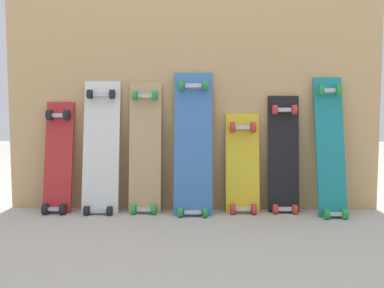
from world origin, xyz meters
The scene contains 9 objects.
ground_plane centered at (0.00, 0.00, 0.00)m, with size 12.00×12.00×0.00m, color #B2AAA0.
plywood_wall_panel centered at (0.00, 0.07, 0.90)m, with size 2.35×0.04×1.80m, color tan.
skateboard_red centered at (-0.84, -0.04, 0.31)m, with size 0.17×0.21×0.75m.
skateboard_white centered at (-0.57, -0.04, 0.37)m, with size 0.22×0.22×0.88m.
skateboard_natural centered at (-0.29, -0.03, 0.37)m, with size 0.20×0.19×0.87m.
skateboard_blue centered at (0.01, -0.06, 0.40)m, with size 0.23×0.25×0.93m.
skateboard_yellow centered at (0.31, -0.02, 0.28)m, with size 0.21×0.18×0.68m.
skateboard_black centered at (0.57, -0.01, 0.33)m, with size 0.19×0.16×0.79m.
skateboard_teal centered at (0.84, -0.07, 0.38)m, with size 0.17×0.27×0.91m.
Camera 1 is at (0.06, -2.53, 0.62)m, focal length 38.07 mm.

